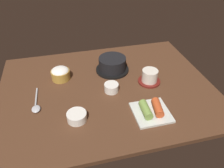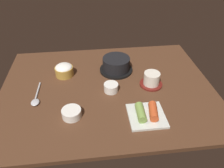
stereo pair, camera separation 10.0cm
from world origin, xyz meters
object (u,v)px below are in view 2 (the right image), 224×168
(tea_cup_with_saucer, at_px, (151,79))
(banchan_cup_center, at_px, (111,87))
(rice_bowl, at_px, (64,70))
(side_bowl_near, at_px, (72,113))
(stone_pot, at_px, (116,64))
(kimchi_plate, at_px, (147,114))
(spoon, at_px, (36,99))

(tea_cup_with_saucer, xyz_separation_m, banchan_cup_center, (-0.20, -0.02, -0.01))
(rice_bowl, bearing_deg, tea_cup_with_saucer, -17.57)
(tea_cup_with_saucer, bearing_deg, side_bowl_near, -155.67)
(stone_pot, height_order, rice_bowl, stone_pot)
(banchan_cup_center, bearing_deg, tea_cup_with_saucer, 6.81)
(tea_cup_with_saucer, bearing_deg, kimchi_plate, -109.54)
(kimchi_plate, bearing_deg, spoon, 161.32)
(rice_bowl, distance_m, kimchi_plate, 0.48)
(kimchi_plate, bearing_deg, side_bowl_near, 172.81)
(stone_pot, xyz_separation_m, kimchi_plate, (0.08, -0.35, -0.02))
(kimchi_plate, bearing_deg, banchan_cup_center, 123.96)
(tea_cup_with_saucer, xyz_separation_m, spoon, (-0.53, -0.05, -0.03))
(rice_bowl, distance_m, spoon, 0.22)
(banchan_cup_center, height_order, side_bowl_near, banchan_cup_center)
(rice_bowl, relative_size, kimchi_plate, 0.62)
(stone_pot, bearing_deg, rice_bowl, -177.62)
(stone_pot, height_order, banchan_cup_center, stone_pot)
(banchan_cup_center, xyz_separation_m, spoon, (-0.34, -0.03, -0.01))
(rice_bowl, xyz_separation_m, banchan_cup_center, (0.22, -0.16, -0.01))
(rice_bowl, bearing_deg, side_bowl_near, -81.54)
(rice_bowl, bearing_deg, banchan_cup_center, -35.14)
(tea_cup_with_saucer, height_order, kimchi_plate, tea_cup_with_saucer)
(rice_bowl, distance_m, tea_cup_with_saucer, 0.44)
(side_bowl_near, bearing_deg, spoon, 143.77)
(rice_bowl, height_order, kimchi_plate, rice_bowl)
(stone_pot, bearing_deg, side_bowl_near, -125.50)
(rice_bowl, bearing_deg, stone_pot, 2.38)
(stone_pot, distance_m, rice_bowl, 0.27)
(side_bowl_near, xyz_separation_m, spoon, (-0.16, 0.12, -0.01))
(banchan_cup_center, bearing_deg, kimchi_plate, -56.04)
(stone_pot, height_order, spoon, stone_pot)
(rice_bowl, bearing_deg, kimchi_plate, -44.52)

